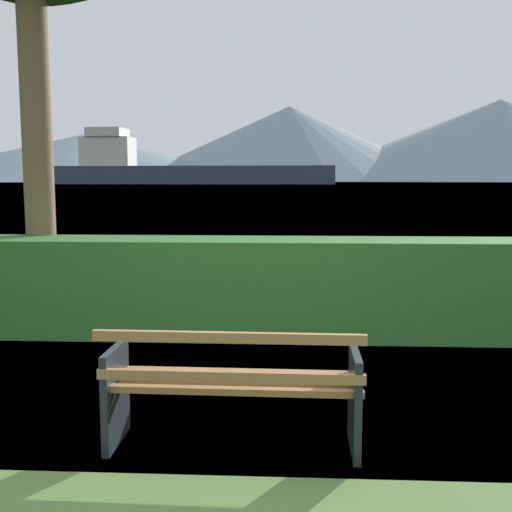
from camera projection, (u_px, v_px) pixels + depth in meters
The scene contains 6 objects.
ground_plane at pixel (234, 445), 4.24m from camera, with size 1400.00×1400.00×0.00m, color #4C6B33.
water_surface at pixel (289, 183), 310.99m from camera, with size 620.00×620.00×0.00m, color #7A99A8.
park_bench at pixel (233, 388), 4.13m from camera, with size 1.71×0.60×0.87m.
hedge_row at pixel (257, 287), 7.20m from camera, with size 13.61×0.87×1.12m, color #2D6B28.
cargo_ship_large at pixel (174, 168), 235.12m from camera, with size 105.84×18.50×21.16m.
distant_hills at pixel (354, 145), 580.41m from camera, with size 738.53×413.48×75.50m.
Camera 1 is at (0.37, -4.04, 1.81)m, focal length 43.51 mm.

